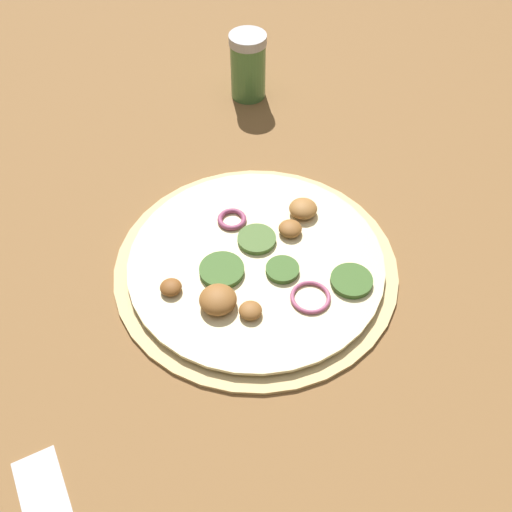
% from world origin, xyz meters
% --- Properties ---
extents(ground_plane, '(3.00, 3.00, 0.00)m').
position_xyz_m(ground_plane, '(0.00, 0.00, 0.00)').
color(ground_plane, brown).
extents(pizza, '(0.29, 0.29, 0.03)m').
position_xyz_m(pizza, '(-0.00, -0.00, 0.01)').
color(pizza, '#D6B77A').
rests_on(pizza, ground_plane).
extents(spice_jar, '(0.05, 0.05, 0.09)m').
position_xyz_m(spice_jar, '(0.28, -0.12, 0.04)').
color(spice_jar, '#4C7F42').
rests_on(spice_jar, ground_plane).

